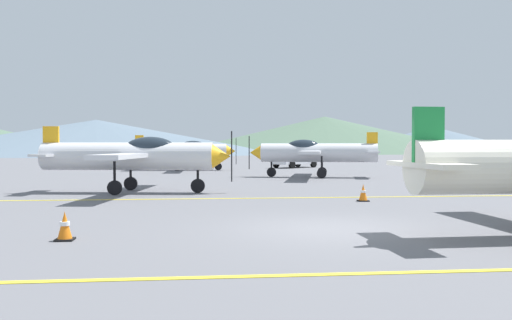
{
  "coord_description": "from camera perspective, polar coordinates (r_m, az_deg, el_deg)",
  "views": [
    {
      "loc": [
        -2.9,
        -11.85,
        1.93
      ],
      "look_at": [
        -0.32,
        14.0,
        1.2
      ],
      "focal_mm": 36.99,
      "sensor_mm": 36.0,
      "label": 1
    }
  ],
  "objects": [
    {
      "name": "car_sedan",
      "position": [
        45.55,
        4.27,
        0.23
      ],
      "size": [
        4.47,
        4.11,
        1.62
      ],
      "color": "white",
      "rests_on": "ground_plane"
    },
    {
      "name": "traffic_cone_side",
      "position": [
        11.41,
        -19.97,
        -6.75
      ],
      "size": [
        0.36,
        0.36,
        0.59
      ],
      "color": "black",
      "rests_on": "ground_plane"
    },
    {
      "name": "apron_line_far",
      "position": [
        19.28,
        2.99,
        -4.12
      ],
      "size": [
        80.0,
        0.16,
        0.01
      ],
      "primitive_type": "cube",
      "color": "yellow",
      "rests_on": "ground_plane"
    },
    {
      "name": "traffic_cone_front",
      "position": [
        18.5,
        11.51,
        -3.51
      ],
      "size": [
        0.36,
        0.36,
        0.59
      ],
      "color": "black",
      "rests_on": "ground_plane"
    },
    {
      "name": "airplane_back",
      "position": [
        40.89,
        -7.68,
        1.02
      ],
      "size": [
        7.81,
        9.01,
        2.7
      ],
      "color": "silver",
      "rests_on": "ground_plane"
    },
    {
      "name": "apron_line_near",
      "position": [
        8.39,
        15.03,
        -11.69
      ],
      "size": [
        80.0,
        0.16,
        0.01
      ],
      "primitive_type": "cube",
      "color": "yellow",
      "rests_on": "ground_plane"
    },
    {
      "name": "ground_plane",
      "position": [
        12.35,
        8.03,
        -7.39
      ],
      "size": [
        400.0,
        400.0,
        0.0
      ],
      "primitive_type": "plane",
      "color": "slate"
    },
    {
      "name": "airplane_mid",
      "position": [
        21.94,
        -12.93,
        0.51
      ],
      "size": [
        7.89,
        9.05,
        2.7
      ],
      "color": "silver",
      "rests_on": "ground_plane"
    },
    {
      "name": "hill_right",
      "position": [
        188.29,
        18.55,
        2.18
      ],
      "size": [
        59.45,
        59.45,
        8.23
      ],
      "primitive_type": "cone",
      "color": "slate",
      "rests_on": "ground_plane"
    },
    {
      "name": "hill_centerleft",
      "position": [
        128.58,
        -16.89,
        2.43
      ],
      "size": [
        86.57,
        86.57,
        7.9
      ],
      "primitive_type": "cone",
      "color": "slate",
      "rests_on": "ground_plane"
    },
    {
      "name": "hill_centerright",
      "position": [
        150.5,
        7.44,
        2.77
      ],
      "size": [
        85.38,
        85.38,
        10.06
      ],
      "primitive_type": "cone",
      "color": "#4C6651",
      "rests_on": "ground_plane"
    },
    {
      "name": "airplane_far",
      "position": [
        31.95,
        6.24,
        0.87
      ],
      "size": [
        7.91,
        8.99,
        2.7
      ],
      "color": "silver",
      "rests_on": "ground_plane"
    }
  ]
}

